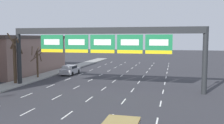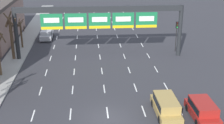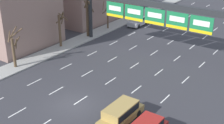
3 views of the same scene
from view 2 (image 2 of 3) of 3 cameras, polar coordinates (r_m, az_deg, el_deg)
name	(u,v)px [view 2 (image 2 of 3)]	position (r m, az deg, el deg)	size (l,w,h in m)	color
ground_plane	(108,118)	(27.52, -0.70, -10.26)	(220.00, 220.00, 0.00)	#333338
lane_dashes	(101,63)	(39.71, -2.05, -0.28)	(13.32, 67.00, 0.01)	white
sign_gantry	(99,17)	(40.39, -2.31, 8.22)	(21.93, 0.70, 6.88)	#232628
suv_gold	(166,105)	(28.11, 9.86, -7.78)	(1.91, 4.84, 1.61)	#A88947
suv_red	(203,109)	(28.20, 16.23, -8.26)	(1.93, 4.36, 1.59)	maroon
car_silver	(47,34)	(51.09, -11.86, 4.96)	(1.85, 4.21, 1.47)	#B7B7BC
traffic_light_near_gantry	(177,30)	(44.35, 11.75, 5.70)	(0.30, 0.35, 4.29)	black
tree_bare_closest	(21,32)	(46.99, -16.38, 5.35)	(1.94, 2.31, 4.38)	brown
tree_bare_second	(11,34)	(42.14, -17.91, 4.83)	(1.67, 1.52, 6.19)	brown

